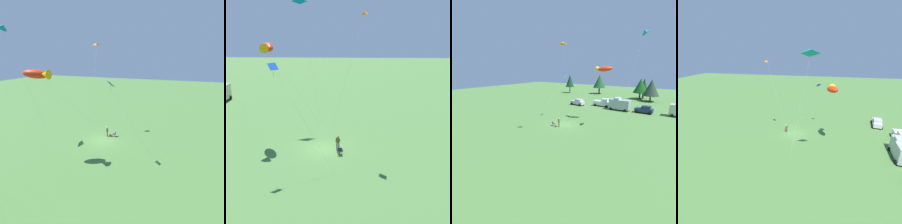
{
  "view_description": "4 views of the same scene",
  "coord_description": "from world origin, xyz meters",
  "views": [
    {
      "loc": [
        -10.0,
        23.08,
        12.78
      ],
      "look_at": [
        -1.11,
        -1.34,
        4.46
      ],
      "focal_mm": 28.0,
      "sensor_mm": 36.0,
      "label": 1
    },
    {
      "loc": [
        -32.33,
        -2.7,
        14.41
      ],
      "look_at": [
        0.5,
        -1.67,
        4.24
      ],
      "focal_mm": 50.0,
      "sensor_mm": 36.0,
      "label": 2
    },
    {
      "loc": [
        18.83,
        -27.49,
        11.04
      ],
      "look_at": [
        0.44,
        -0.79,
        2.82
      ],
      "focal_mm": 28.0,
      "sensor_mm": 36.0,
      "label": 3
    },
    {
      "loc": [
        32.4,
        5.84,
        16.81
      ],
      "look_at": [
        -1.79,
        -1.22,
        4.01
      ],
      "focal_mm": 28.0,
      "sensor_mm": 36.0,
      "label": 4
    }
  ],
  "objects": [
    {
      "name": "car_silver_compact",
      "position": [
        -7.26,
        17.87,
        0.95
      ],
      "size": [
        4.41,
        2.7,
        1.89
      ],
      "rotation": [
        0.0,
        0.0,
        -0.14
      ],
      "color": "#C0B5BD",
      "rests_on": "ground"
    },
    {
      "name": "backpack_on_grass",
      "position": [
        -0.54,
        -2.07,
        0.11
      ],
      "size": [
        0.37,
        0.3,
        0.22
      ],
      "primitive_type": "cube",
      "rotation": [
        0.0,
        0.0,
        6.0
      ],
      "color": "red",
      "rests_on": "ground"
    },
    {
      "name": "folding_chair",
      "position": [
        -1.34,
        -1.93,
        0.49
      ],
      "size": [
        0.52,
        0.52,
        0.82
      ],
      "rotation": [
        0.0,
        0.0,
        0.08
      ],
      "color": "navy",
      "rests_on": "ground"
    },
    {
      "name": "kite_large_fish",
      "position": [
        4.89,
        6.9,
        10.83
      ],
      "size": [
        7.17,
        9.82,
        11.49
      ],
      "color": "red",
      "rests_on": "ground"
    },
    {
      "name": "ground_plane",
      "position": [
        0.0,
        0.0,
        0.0
      ],
      "size": [
        160.0,
        160.0,
        0.0
      ],
      "primitive_type": "plane",
      "color": "#4C7A3A"
    },
    {
      "name": "kite_delta_orange",
      "position": [
        2.65,
        -4.32,
        14.61
      ],
      "size": [
        1.14,
        4.32,
        14.95
      ],
      "color": "orange",
      "rests_on": "ground"
    },
    {
      "name": "truck_white_pickup",
      "position": [
        -0.37,
        20.52,
        1.1
      ],
      "size": [
        5.09,
        2.6,
        2.34
      ],
      "rotation": [
        0.0,
        0.0,
        -0.05
      ],
      "color": "silver",
      "rests_on": "ground"
    },
    {
      "name": "kite_delta_teal",
      "position": [
        12.39,
        3.95,
        16.44
      ],
      "size": [
        3.47,
        3.86,
        16.97
      ],
      "color": "#0C8D9B",
      "rests_on": "ground"
    },
    {
      "name": "kite_diamond_blue",
      "position": [
        -3.11,
        4.22,
        9.44
      ],
      "size": [
        3.28,
        6.54,
        10.1
      ],
      "color": "blue",
      "rests_on": "ground"
    },
    {
      "name": "van_motorhome_grey",
      "position": [
        5.17,
        18.45,
        1.64
      ],
      "size": [
        5.53,
        2.89,
        3.34
      ],
      "rotation": [
        0.0,
        0.0,
        3.08
      ],
      "color": "#A1A6A2",
      "rests_on": "ground"
    },
    {
      "name": "person_kite_flyer",
      "position": [
        -0.13,
        -1.67,
        1.02
      ],
      "size": [
        0.42,
        0.57,
        1.74
      ],
      "rotation": [
        0.0,
        0.0,
        0.29
      ],
      "color": "#4B3A49",
      "rests_on": "ground"
    }
  ]
}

